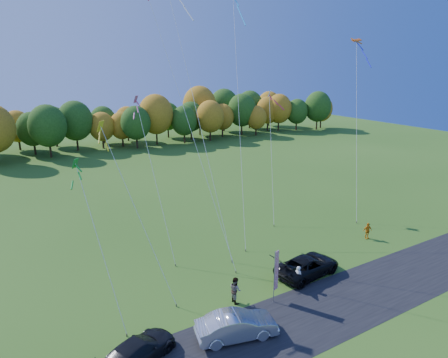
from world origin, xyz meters
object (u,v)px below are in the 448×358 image
person_east (367,231)px  feather_flag (276,270)px  black_suv (308,265)px  silver_sedan (237,326)px

person_east → feather_flag: feather_flag is taller
black_suv → feather_flag: (-4.44, -1.55, 1.60)m
person_east → feather_flag: 14.42m
black_suv → person_east: size_ratio=3.49×
silver_sedan → feather_flag: bearing=-52.8°
black_suv → silver_sedan: size_ratio=1.12×
black_suv → silver_sedan: (-8.83, -3.43, 0.04)m
black_suv → feather_flag: size_ratio=1.43×
silver_sedan → feather_flag: 5.03m
silver_sedan → person_east: 19.07m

